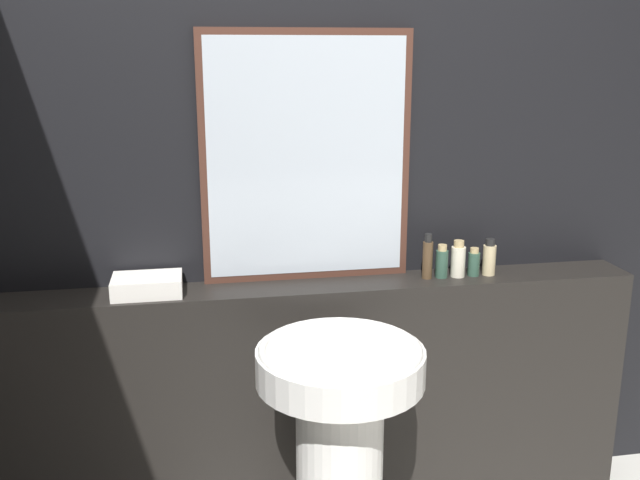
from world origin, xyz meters
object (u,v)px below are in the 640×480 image
Objects in this scene: body_wash_bottle at (474,263)px; lotion_bottle at (458,260)px; conditioner_bottle at (442,262)px; hand_soap_bottle at (489,258)px; towel_stack at (147,285)px; mirror at (306,158)px; shampoo_bottle at (428,258)px; pedestal_sink at (340,443)px.

lotion_bottle is at bearing 180.00° from body_wash_bottle.
conditioner_bottle is 1.17× the size of body_wash_bottle.
lotion_bottle and hand_soap_bottle have the same top height.
mirror is at bearing 8.43° from towel_stack.
towel_stack is 1.89× the size of conditioner_bottle.
shampoo_bottle reaches higher than towel_stack.
shampoo_bottle is (0.42, 0.45, 0.45)m from pedestal_sink.
pedestal_sink is 0.84m from towel_stack.
hand_soap_bottle reaches higher than conditioner_bottle.
shampoo_bottle is 1.22× the size of hand_soap_bottle.
lotion_bottle is 1.00× the size of hand_soap_bottle.
lotion_bottle is 0.12m from hand_soap_bottle.
towel_stack is at bearing -171.57° from mirror.
lotion_bottle reaches higher than body_wash_bottle.
hand_soap_bottle is (1.24, 0.00, 0.03)m from towel_stack.
body_wash_bottle reaches higher than towel_stack.
towel_stack is at bearing 142.40° from pedestal_sink.
shampoo_bottle reaches higher than lotion_bottle.
hand_soap_bottle reaches higher than pedestal_sink.
lotion_bottle is at bearing -180.00° from hand_soap_bottle.
conditioner_bottle is (0.49, -0.08, -0.38)m from mirror.
hand_soap_bottle is (0.24, 0.00, -0.01)m from shampoo_bottle.
body_wash_bottle is (0.61, -0.08, -0.39)m from mirror.
mirror reaches higher than pedestal_sink.
body_wash_bottle reaches higher than pedestal_sink.
conditioner_bottle is (0.47, 0.45, 0.43)m from pedestal_sink.
mirror is at bearing 170.20° from conditioner_bottle.
body_wash_bottle is at bearing 0.00° from conditioner_bottle.
towel_stack is 1.24m from hand_soap_bottle.
conditioner_bottle is at bearing 180.00° from body_wash_bottle.
towel_stack is 1.12m from lotion_bottle.
towel_stack is 1.00m from shampoo_bottle.
pedestal_sink is at bearing -37.60° from towel_stack.
conditioner_bottle is (1.05, 0.00, 0.03)m from towel_stack.
towel_stack is (-0.58, 0.45, 0.40)m from pedestal_sink.
towel_stack is at bearing -180.00° from hand_soap_bottle.
pedestal_sink is 0.85m from body_wash_bottle.
shampoo_bottle is 1.58× the size of body_wash_bottle.
shampoo_bottle is at bearing -11.02° from mirror.
shampoo_bottle is 1.35× the size of conditioner_bottle.
lotion_bottle reaches higher than towel_stack.
conditioner_bottle is at bearing 43.49° from pedestal_sink.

